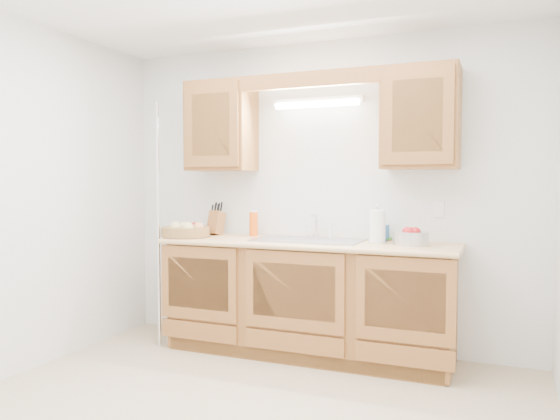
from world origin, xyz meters
The scene contains 17 objects.
room centered at (0.00, 0.00, 1.25)m, with size 3.52×3.50×2.50m.
base_cabinets centered at (0.00, 1.20, 0.44)m, with size 2.20×0.60×0.86m, color #97602C.
countertop centered at (0.00, 1.19, 0.88)m, with size 2.30×0.63×0.04m, color #E0B475.
upper_cabinet_left centered at (-0.83, 1.33, 1.83)m, with size 0.55×0.33×0.75m, color #97602C.
upper_cabinet_right centered at (0.83, 1.33, 1.83)m, with size 0.55×0.33×0.75m, color #97602C.
valance centered at (0.00, 1.19, 2.14)m, with size 2.20×0.05×0.12m, color #97602C.
fluorescent_fixture centered at (0.00, 1.42, 2.00)m, with size 0.76×0.08×0.08m.
sink centered at (0.00, 1.21, 0.83)m, with size 0.84×0.46×0.36m.
wire_shelf_pole centered at (-1.20, 0.94, 1.00)m, with size 0.03×0.03×2.00m, color silver.
outlet_plate centered at (0.95, 1.49, 1.15)m, with size 0.08×0.01×0.12m, color white.
fruit_basket centered at (-1.03, 1.07, 0.95)m, with size 0.52×0.52×0.12m.
knife_block centered at (-0.89, 1.34, 1.01)m, with size 0.12×0.18×0.29m.
orange_canister centered at (-0.54, 1.36, 1.01)m, with size 0.07×0.07×0.21m.
soap_bottle centered at (0.54, 1.40, 0.99)m, with size 0.08×0.08×0.18m, color #2263AE.
sponge centered at (0.54, 1.44, 0.91)m, with size 0.13×0.09×0.02m.
paper_towel centered at (0.54, 1.23, 1.02)m, with size 0.14×0.14×0.29m.
apple_bowl centered at (0.79, 1.20, 0.96)m, with size 0.29×0.29×0.13m.
Camera 1 is at (1.40, -2.79, 1.36)m, focal length 35.00 mm.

